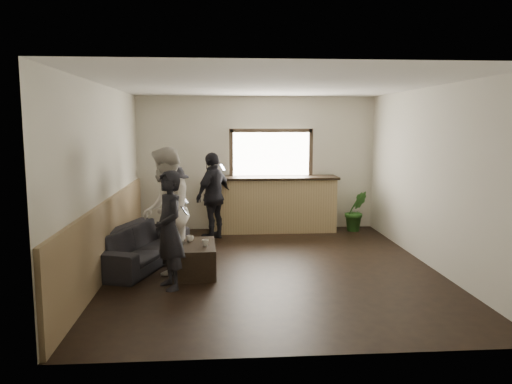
{
  "coord_description": "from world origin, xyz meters",
  "views": [
    {
      "loc": [
        -0.8,
        -7.51,
        2.22
      ],
      "look_at": [
        -0.21,
        0.4,
        1.14
      ],
      "focal_mm": 35.0,
      "sensor_mm": 36.0,
      "label": 1
    }
  ],
  "objects": [
    {
      "name": "coffee_table",
      "position": [
        -1.15,
        -0.19,
        0.22
      ],
      "size": [
        0.6,
        1.02,
        0.45
      ],
      "primitive_type": "cube",
      "rotation": [
        0.0,
        0.0,
        0.04
      ],
      "color": "black",
      "rests_on": "ground"
    },
    {
      "name": "cup_b",
      "position": [
        -1.01,
        -0.32,
        0.49
      ],
      "size": [
        0.13,
        0.13,
        0.09
      ],
      "primitive_type": "imported",
      "rotation": [
        0.0,
        0.0,
        1.28
      ],
      "color": "silver",
      "rests_on": "coffee_table"
    },
    {
      "name": "person_a",
      "position": [
        -1.48,
        -0.86,
        0.81
      ],
      "size": [
        0.6,
        0.7,
        1.61
      ],
      "rotation": [
        0.0,
        0.0,
        -1.13
      ],
      "color": "black",
      "rests_on": "ground"
    },
    {
      "name": "ground",
      "position": [
        0.0,
        0.0,
        0.0
      ],
      "size": [
        5.0,
        6.0,
        0.01
      ],
      "primitive_type": "cube",
      "color": "black"
    },
    {
      "name": "potted_plant",
      "position": [
        2.05,
        2.57,
        0.42
      ],
      "size": [
        0.5,
        0.42,
        0.84
      ],
      "primitive_type": "imported",
      "rotation": [
        0.0,
        0.0,
        0.11
      ],
      "color": "#2D6623",
      "rests_on": "ground"
    },
    {
      "name": "person_d",
      "position": [
        -0.91,
        2.05,
        0.85
      ],
      "size": [
        0.92,
        1.04,
        1.69
      ],
      "rotation": [
        0.0,
        0.0,
        -2.21
      ],
      "color": "black",
      "rests_on": "ground"
    },
    {
      "name": "cup_a",
      "position": [
        -1.25,
        -0.0,
        0.49
      ],
      "size": [
        0.15,
        0.15,
        0.09
      ],
      "primitive_type": "imported",
      "rotation": [
        0.0,
        0.0,
        4.27
      ],
      "color": "silver",
      "rests_on": "coffee_table"
    },
    {
      "name": "person_c",
      "position": [
        -1.58,
        0.86,
        0.78
      ],
      "size": [
        0.76,
        1.1,
        1.55
      ],
      "rotation": [
        0.0,
        0.0,
        -1.77
      ],
      "color": "black",
      "rests_on": "ground"
    },
    {
      "name": "bar_counter",
      "position": [
        0.3,
        2.7,
        0.64
      ],
      "size": [
        2.7,
        0.68,
        2.13
      ],
      "color": "#9D8255",
      "rests_on": "ground"
    },
    {
      "name": "sofa",
      "position": [
        -2.05,
        0.3,
        0.31
      ],
      "size": [
        1.46,
        2.27,
        0.62
      ],
      "primitive_type": "imported",
      "rotation": [
        0.0,
        0.0,
        1.24
      ],
      "color": "black",
      "rests_on": "ground"
    },
    {
      "name": "person_b",
      "position": [
        -1.6,
        -0.09,
        0.94
      ],
      "size": [
        0.72,
        0.92,
        1.89
      ],
      "rotation": [
        0.0,
        0.0,
        -1.57
      ],
      "color": "beige",
      "rests_on": "ground"
    },
    {
      "name": "room_shell",
      "position": [
        -0.74,
        0.0,
        1.47
      ],
      "size": [
        5.01,
        6.01,
        2.8
      ],
      "color": "silver",
      "rests_on": "ground"
    }
  ]
}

